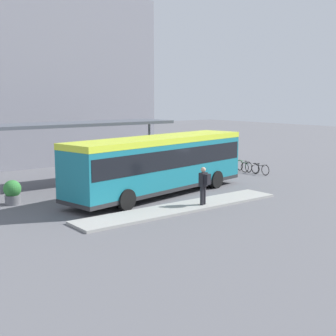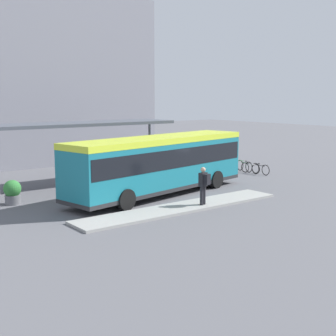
# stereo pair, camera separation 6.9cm
# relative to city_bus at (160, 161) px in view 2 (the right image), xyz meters

# --- Properties ---
(ground_plane) EXTENTS (120.00, 120.00, 0.00)m
(ground_plane) POSITION_rel_city_bus_xyz_m (-0.01, -0.00, -1.83)
(ground_plane) COLOR #5B5B60
(curb_island) EXTENTS (10.99, 1.80, 0.12)m
(curb_island) POSITION_rel_city_bus_xyz_m (-1.07, -3.17, -1.77)
(curb_island) COLOR #9E9E99
(curb_island) RESTS_ON ground_plane
(city_bus) EXTENTS (11.74, 4.54, 3.12)m
(city_bus) POSITION_rel_city_bus_xyz_m (0.00, 0.00, 0.00)
(city_bus) COLOR #197284
(city_bus) RESTS_ON ground_plane
(pedestrian_waiting) EXTENTS (0.49, 0.54, 1.81)m
(pedestrian_waiting) POSITION_rel_city_bus_xyz_m (-0.05, -3.56, -0.67)
(pedestrian_waiting) COLOR #232328
(pedestrian_waiting) RESTS_ON curb_island
(bicycle_black) EXTENTS (0.48, 1.70, 0.73)m
(bicycle_black) POSITION_rel_city_bus_xyz_m (9.43, 1.20, -1.46)
(bicycle_black) COLOR black
(bicycle_black) RESTS_ON ground_plane
(bicycle_white) EXTENTS (0.48, 1.61, 0.70)m
(bicycle_white) POSITION_rel_city_bus_xyz_m (9.29, 1.98, -1.47)
(bicycle_white) COLOR black
(bicycle_white) RESTS_ON ground_plane
(bicycle_green) EXTENTS (0.48, 1.75, 0.76)m
(bicycle_green) POSITION_rel_city_bus_xyz_m (9.53, 2.77, -1.44)
(bicycle_green) COLOR black
(bicycle_green) RESTS_ON ground_plane
(station_shelter) EXTENTS (11.62, 2.94, 3.72)m
(station_shelter) POSITION_rel_city_bus_xyz_m (-1.97, 5.06, 1.76)
(station_shelter) COLOR #4C515B
(station_shelter) RESTS_ON ground_plane
(potted_planter_near_shelter) EXTENTS (0.85, 0.85, 1.20)m
(potted_planter_near_shelter) POSITION_rel_city_bus_xyz_m (-7.00, 2.62, -1.21)
(potted_planter_near_shelter) COLOR slate
(potted_planter_near_shelter) RESTS_ON ground_plane
(potted_planter_far_side) EXTENTS (0.85, 0.85, 1.28)m
(potted_planter_far_side) POSITION_rel_city_bus_xyz_m (-2.72, 2.93, -1.16)
(potted_planter_far_side) COLOR slate
(potted_planter_far_side) RESTS_ON ground_plane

